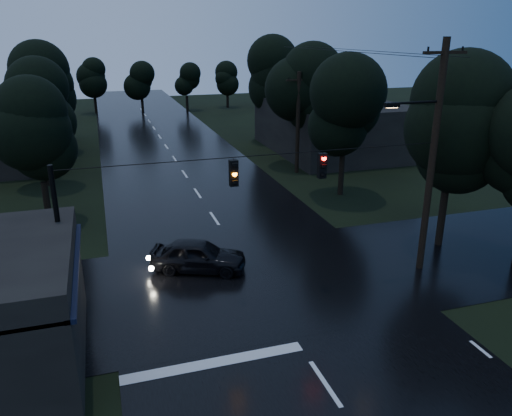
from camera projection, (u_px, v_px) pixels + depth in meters
main_road at (185, 174)px, 37.72m from camera, size 12.00×120.00×0.02m
cross_street at (256, 281)px, 21.53m from camera, size 60.00×9.00×0.02m
building_far_right at (331, 127)px, 44.56m from camera, size 10.00×14.00×4.40m
utility_pole_main at (431, 155)px, 20.98m from camera, size 3.50×0.30×10.00m
utility_pole_far at (298, 122)px, 36.99m from camera, size 2.00×0.30×7.50m
anchor_pole_left at (61, 248)px, 17.51m from camera, size 0.18×0.18×6.00m
span_signals at (278, 168)px, 19.04m from camera, size 15.00×0.37×1.12m
tree_corner_near at (454, 127)px, 23.27m from camera, size 4.48×4.48×9.44m
tree_left_a at (36, 131)px, 26.23m from camera, size 3.92×3.92×8.26m
tree_left_b at (37, 105)px, 33.13m from camera, size 4.20×4.20×8.85m
tree_left_c at (40, 85)px, 41.83m from camera, size 4.48×4.48×9.44m
tree_right_a at (345, 109)px, 31.21m from camera, size 4.20×4.20×8.85m
tree_right_b at (305, 89)px, 38.45m from camera, size 4.48×4.48×9.44m
tree_right_c at (270, 74)px, 47.49m from camera, size 4.76×4.76×10.03m
car at (198, 256)px, 22.30m from camera, size 4.56×3.21×1.44m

